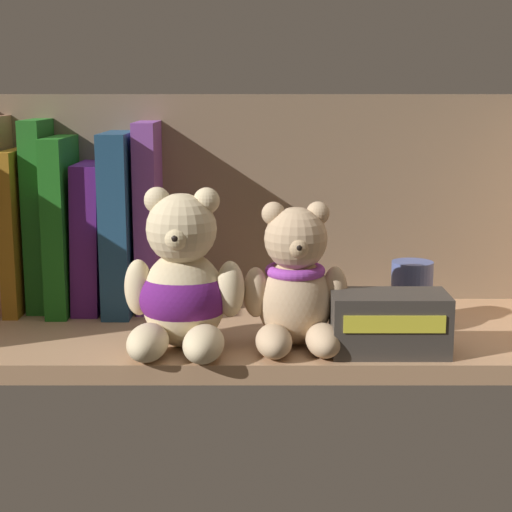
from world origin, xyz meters
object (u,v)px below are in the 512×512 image
book_3 (19,229)px  book_4 (39,215)px  book_5 (64,223)px  teddy_bear_smaller (294,286)px  small_product_box (387,323)px  book_8 (148,216)px  book_6 (91,235)px  teddy_bear_larger (180,286)px  pillar_candle (409,292)px  book_7 (120,220)px

book_3 → book_4: 3.02cm
book_5 → teddy_bear_smaller: (26.78, -16.17, -3.93)cm
book_3 → book_4: size_ratio=0.85×
small_product_box → teddy_bear_smaller: bearing=166.1°
book_8 → teddy_bear_smaller: (16.72, -16.17, -4.76)cm
small_product_box → book_6: bearing=150.7°
book_5 → book_6: (3.21, 0.00, -1.54)cm
small_product_box → book_4: bearing=154.6°
teddy_bear_smaller → book_3: bearing=153.3°
book_8 → teddy_bear_larger: book_8 is taller
pillar_candle → small_product_box: size_ratio=0.61×
book_4 → book_7: (9.61, 0.00, -0.70)cm
book_5 → teddy_bear_larger: 23.14cm
book_4 → book_6: book_4 is taller
book_8 → small_product_box: (25.98, -18.46, -8.04)cm
book_6 → teddy_bear_larger: (12.11, -16.92, -2.27)cm
book_3 → book_5: 5.38cm
book_5 → small_product_box: 41.12cm
book_4 → book_6: 6.55cm
book_5 → book_8: (10.05, 0.00, 0.84)cm
teddy_bear_larger → pillar_candle: bearing=20.5°
book_6 → teddy_bear_smaller: (23.57, -16.17, -2.38)cm
teddy_bear_smaller → small_product_box: size_ratio=1.29×
book_7 → teddy_bear_smaller: (20.01, -16.17, -4.19)cm
book_3 → pillar_candle: book_3 is taller
book_4 → book_5: (2.84, 0.00, -0.96)cm
book_4 → book_6: (6.05, 0.00, -2.51)cm
book_5 → book_7: size_ratio=0.98×
book_3 → pillar_candle: (45.53, -7.63, -5.98)cm
book_7 → book_5: bearing=180.0°
book_5 → book_6: 3.56cm
book_8 → pillar_candle: book_8 is taller
book_8 → teddy_bear_larger: size_ratio=1.35×
book_6 → teddy_bear_smaller: 28.68cm
book_6 → book_8: (6.85, 0.00, 2.38)cm
book_6 → book_7: bearing=0.0°
teddy_bear_larger → small_product_box: bearing=-4.2°
book_3 → book_6: size_ratio=1.09×
book_6 → book_5: bearing=180.0°
book_7 → pillar_candle: 34.99cm
teddy_bear_larger → teddy_bear_smaller: 11.49cm
book_7 → small_product_box: 35.39cm
book_6 → teddy_bear_larger: bearing=-54.4°
book_8 → pillar_candle: (30.14, -7.63, -7.56)cm
book_3 → teddy_bear_larger: (20.64, -16.92, -3.06)cm
book_8 → pillar_candle: 32.00cm
small_product_box → pillar_candle: bearing=69.0°
book_5 → small_product_box: size_ratio=1.78×
book_4 → book_5: bearing=0.0°
book_5 → book_7: bearing=0.0°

